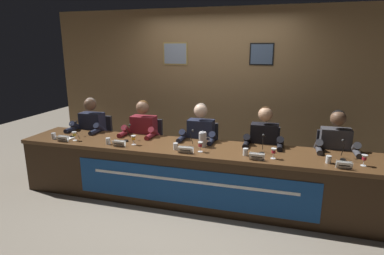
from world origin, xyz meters
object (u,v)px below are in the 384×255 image
at_px(chair_left, 148,149).
at_px(panelist_far_right, 335,152).
at_px(juice_glass_far_left, 74,134).
at_px(panelist_left, 142,136).
at_px(nameplate_far_right, 344,165).
at_px(nameplate_left, 119,143).
at_px(document_stack_far_left, 66,138).
at_px(microphone_left, 127,135).
at_px(microphone_far_right, 343,153).
at_px(nameplate_far_left, 63,139).
at_px(water_cup_far_left, 54,136).
at_px(panelist_far_left, 90,131).
at_px(chair_far_right, 331,167).
at_px(water_cup_left, 108,141).
at_px(water_cup_center, 176,147).
at_px(chair_far_left, 98,145).
at_px(water_cup_far_right, 329,160).
at_px(nameplate_right, 257,157).
at_px(microphone_center, 191,142).
at_px(panelist_right, 263,146).
at_px(microphone_right, 262,147).
at_px(nameplate_center, 185,150).
at_px(chair_right, 263,160).
at_px(chair_center, 203,155).
at_px(juice_glass_right, 274,151).
at_px(water_pitcher_central, 203,139).
at_px(juice_glass_left, 133,138).
at_px(conference_table, 190,166).
at_px(microphone_far_left, 73,132).
at_px(juice_glass_far_right, 364,158).
at_px(juice_glass_center, 200,145).
at_px(water_cup_right, 245,152).
at_px(panelist_center, 199,140).

bearing_deg(chair_left, panelist_far_right, -4.33).
height_order(juice_glass_far_left, panelist_left, panelist_left).
bearing_deg(nameplate_far_right, nameplate_left, 179.30).
relative_size(nameplate_left, document_stack_far_left, 0.81).
height_order(microphone_left, microphone_far_right, same).
bearing_deg(nameplate_far_left, water_cup_far_left, 160.89).
distance_m(panelist_far_left, chair_far_right, 3.53).
relative_size(water_cup_left, nameplate_far_right, 0.54).
xyz_separation_m(microphone_left, water_cup_center, (0.76, -0.18, -0.04)).
bearing_deg(chair_far_left, water_cup_far_right, -12.25).
distance_m(juice_glass_far_left, nameplate_right, 2.46).
relative_size(nameplate_far_left, chair_far_right, 0.19).
height_order(microphone_center, document_stack_far_left, microphone_center).
bearing_deg(panelist_right, microphone_right, -88.65).
xyz_separation_m(chair_far_left, panelist_right, (2.63, -0.20, 0.28)).
bearing_deg(nameplate_center, chair_right, 43.90).
distance_m(juice_glass_far_left, chair_far_right, 3.48).
relative_size(chair_center, chair_right, 1.00).
distance_m(juice_glass_far_left, chair_center, 1.83).
relative_size(water_cup_far_right, document_stack_far_left, 0.40).
distance_m(juice_glass_right, water_pitcher_central, 0.92).
height_order(juice_glass_left, chair_center, chair_center).
bearing_deg(nameplate_left, conference_table, 9.13).
bearing_deg(microphone_far_left, water_cup_far_right, -2.09).
bearing_deg(juice_glass_far_right, nameplate_right, -173.14).
height_order(water_cup_far_left, juice_glass_center, juice_glass_center).
xyz_separation_m(panelist_left, chair_center, (0.88, 0.20, -0.28)).
relative_size(juice_glass_far_left, juice_glass_far_right, 1.00).
xyz_separation_m(chair_left, panelist_right, (1.76, -0.20, 0.28)).
bearing_deg(water_cup_center, water_cup_far_left, -179.16).
xyz_separation_m(chair_far_left, water_cup_center, (1.60, -0.75, 0.34)).
relative_size(juice_glass_left, water_cup_right, 1.46).
height_order(nameplate_far_left, nameplate_center, same).
bearing_deg(document_stack_far_left, nameplate_far_right, -2.45).
bearing_deg(microphone_far_right, nameplate_far_right, -95.61).
relative_size(juice_glass_far_left, water_cup_far_right, 1.46).
bearing_deg(juice_glass_right, water_cup_center, 179.94).
distance_m(panelist_right, nameplate_right, 0.65).
bearing_deg(conference_table, document_stack_far_left, -179.18).
bearing_deg(panelist_far_left, juice_glass_center, -16.02).
distance_m(water_cup_far_left, water_pitcher_central, 2.09).
relative_size(nameplate_center, juice_glass_right, 1.55).
distance_m(juice_glass_left, water_cup_left, 0.34).
bearing_deg(panelist_center, chair_center, 90.00).
height_order(water_cup_right, water_pitcher_central, water_pitcher_central).
xyz_separation_m(water_cup_far_left, microphone_right, (2.83, 0.19, 0.04)).
xyz_separation_m(conference_table, juice_glass_center, (0.15, -0.06, 0.31)).
height_order(panelist_far_left, water_cup_far_right, panelist_far_left).
bearing_deg(conference_table, panelist_left, 150.95).
relative_size(chair_center, panelist_right, 0.73).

